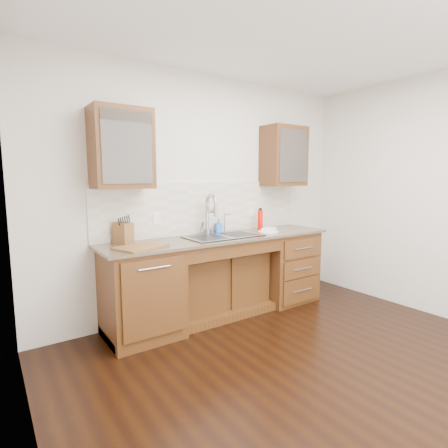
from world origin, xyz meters
TOP-DOWN VIEW (x-y plane):
  - ground at (0.00, 0.00)m, footprint 4.00×3.50m
  - ceiling at (0.00, 0.00)m, footprint 4.00×3.50m
  - wall_back at (0.00, 1.80)m, footprint 4.00×0.10m
  - wall_left at (-2.05, 0.00)m, footprint 0.10×3.50m
  - base_cabinet_left at (-0.95, 1.44)m, footprint 0.70×0.62m
  - base_cabinet_center at (0.00, 1.53)m, footprint 1.20×0.44m
  - base_cabinet_right at (0.95, 1.44)m, footprint 0.70×0.62m
  - countertop at (0.00, 1.43)m, footprint 2.70×0.65m
  - backsplash at (0.00, 1.74)m, footprint 2.70×0.02m
  - sink at (0.00, 1.41)m, footprint 0.84×0.46m
  - faucet at (-0.07, 1.64)m, footprint 0.04×0.04m
  - filter_tap at (0.18, 1.65)m, footprint 0.02×0.02m
  - upper_cabinet_left at (-1.05, 1.58)m, footprint 0.55×0.34m
  - upper_cabinet_right at (1.05, 1.58)m, footprint 0.55×0.34m
  - outlet_left at (-0.65, 1.73)m, footprint 0.08×0.01m
  - outlet_right at (0.65, 1.73)m, footprint 0.08×0.01m
  - soap_bottle at (0.09, 1.65)m, footprint 0.09×0.09m
  - water_bottle at (0.67, 1.58)m, footprint 0.09×0.09m
  - plate at (0.62, 1.37)m, footprint 0.31×0.31m
  - dish_towel at (0.66, 1.39)m, footprint 0.23×0.22m
  - knife_block at (-1.05, 1.61)m, footprint 0.17×0.22m
  - cutting_board at (-0.99, 1.31)m, footprint 0.52×0.44m
  - cup_left_a at (-1.09, 1.58)m, footprint 0.17×0.17m
  - cup_left_b at (-0.98, 1.58)m, footprint 0.12×0.12m
  - cup_right_a at (0.94, 1.58)m, footprint 0.15×0.15m
  - cup_right_b at (1.09, 1.58)m, footprint 0.09×0.09m

SIDE VIEW (x-z plane):
  - ground at x=0.00m, z-range -0.10..0.00m
  - base_cabinet_center at x=0.00m, z-range 0.00..0.70m
  - base_cabinet_left at x=-0.95m, z-range 0.00..0.88m
  - base_cabinet_right at x=0.95m, z-range 0.00..0.88m
  - sink at x=0.00m, z-range 0.73..0.92m
  - countertop at x=0.00m, z-range 0.88..0.91m
  - plate at x=0.62m, z-range 0.91..0.92m
  - cutting_board at x=-0.99m, z-range 0.91..0.93m
  - dish_towel at x=0.66m, z-range 0.93..0.95m
  - soap_bottle at x=0.09m, z-range 0.91..1.08m
  - knife_block at x=-1.05m, z-range 0.91..1.12m
  - filter_tap at x=0.18m, z-range 0.91..1.15m
  - water_bottle at x=0.67m, z-range 0.91..1.15m
  - faucet at x=-0.07m, z-range 0.91..1.31m
  - outlet_left at x=-0.65m, z-range 1.06..1.18m
  - outlet_right at x=0.65m, z-range 1.06..1.18m
  - backsplash at x=0.00m, z-range 0.91..1.50m
  - wall_back at x=0.00m, z-range 0.00..2.70m
  - wall_left at x=-2.05m, z-range 0.00..2.70m
  - cup_right_b at x=1.09m, z-range 1.72..1.81m
  - cup_left_b at x=-0.98m, z-range 1.72..1.82m
  - cup_right_a at x=0.94m, z-range 1.72..1.82m
  - cup_left_a at x=-1.09m, z-range 1.72..1.83m
  - upper_cabinet_left at x=-1.05m, z-range 1.45..2.20m
  - upper_cabinet_right at x=1.05m, z-range 1.45..2.20m
  - ceiling at x=0.00m, z-range 2.70..2.80m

